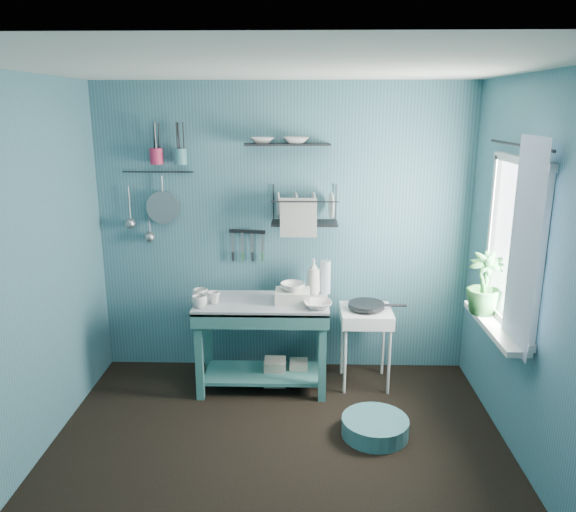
{
  "coord_description": "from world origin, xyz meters",
  "views": [
    {
      "loc": [
        0.15,
        -3.23,
        2.28
      ],
      "look_at": [
        0.05,
        0.85,
        1.2
      ],
      "focal_mm": 35.0,
      "sensor_mm": 36.0,
      "label": 1
    }
  ],
  "objects_px": {
    "water_bottle": "(325,277)",
    "dish_rack": "(305,205)",
    "wash_tub": "(293,296)",
    "floor_basin": "(375,427)",
    "utensil_cup_teal": "(180,156)",
    "frying_pan": "(366,305)",
    "utensil_cup_magenta": "(156,156)",
    "mug_left": "(199,301)",
    "work_counter": "(263,344)",
    "mug_right": "(200,295)",
    "hotplate_stand": "(365,347)",
    "mug_mid": "(214,298)",
    "potted_plant": "(484,284)",
    "soap_bottle": "(313,277)",
    "storage_tin_small": "(299,372)",
    "colander": "(163,208)",
    "storage_tin_large": "(275,372)"
  },
  "relations": [
    {
      "from": "soap_bottle",
      "to": "water_bottle",
      "type": "relative_size",
      "value": 1.07
    },
    {
      "from": "soap_bottle",
      "to": "hotplate_stand",
      "type": "relative_size",
      "value": 0.45
    },
    {
      "from": "wash_tub",
      "to": "potted_plant",
      "type": "relative_size",
      "value": 0.62
    },
    {
      "from": "storage_tin_large",
      "to": "potted_plant",
      "type": "bearing_deg",
      "value": -16.61
    },
    {
      "from": "water_bottle",
      "to": "frying_pan",
      "type": "relative_size",
      "value": 0.93
    },
    {
      "from": "potted_plant",
      "to": "storage_tin_small",
      "type": "bearing_deg",
      "value": 159.94
    },
    {
      "from": "soap_bottle",
      "to": "hotplate_stand",
      "type": "height_order",
      "value": "soap_bottle"
    },
    {
      "from": "potted_plant",
      "to": "dish_rack",
      "type": "bearing_deg",
      "value": 151.14
    },
    {
      "from": "mug_left",
      "to": "wash_tub",
      "type": "xyz_separation_m",
      "value": [
        0.73,
        0.14,
        0.0
      ]
    },
    {
      "from": "utensil_cup_teal",
      "to": "soap_bottle",
      "type": "bearing_deg",
      "value": -8.02
    },
    {
      "from": "work_counter",
      "to": "mug_mid",
      "type": "distance_m",
      "value": 0.58
    },
    {
      "from": "water_bottle",
      "to": "colander",
      "type": "bearing_deg",
      "value": 173.15
    },
    {
      "from": "frying_pan",
      "to": "floor_basin",
      "type": "xyz_separation_m",
      "value": [
        -0.0,
        -0.79,
        -0.64
      ]
    },
    {
      "from": "work_counter",
      "to": "utensil_cup_teal",
      "type": "height_order",
      "value": "utensil_cup_teal"
    },
    {
      "from": "colander",
      "to": "wash_tub",
      "type": "bearing_deg",
      "value": -20.04
    },
    {
      "from": "hotplate_stand",
      "to": "utensil_cup_magenta",
      "type": "distance_m",
      "value": 2.35
    },
    {
      "from": "work_counter",
      "to": "hotplate_stand",
      "type": "xyz_separation_m",
      "value": [
        0.86,
        0.08,
        -0.05
      ]
    },
    {
      "from": "floor_basin",
      "to": "potted_plant",
      "type": "bearing_deg",
      "value": 20.86
    },
    {
      "from": "water_bottle",
      "to": "dish_rack",
      "type": "xyz_separation_m",
      "value": [
        -0.18,
        0.09,
        0.59
      ]
    },
    {
      "from": "utensil_cup_magenta",
      "to": "storage_tin_small",
      "type": "height_order",
      "value": "utensil_cup_magenta"
    },
    {
      "from": "frying_pan",
      "to": "utensil_cup_teal",
      "type": "distance_m",
      "value": 1.97
    },
    {
      "from": "mug_left",
      "to": "water_bottle",
      "type": "bearing_deg",
      "value": 20.81
    },
    {
      "from": "mug_left",
      "to": "wash_tub",
      "type": "distance_m",
      "value": 0.74
    },
    {
      "from": "mug_left",
      "to": "mug_mid",
      "type": "relative_size",
      "value": 1.23
    },
    {
      "from": "mug_left",
      "to": "soap_bottle",
      "type": "xyz_separation_m",
      "value": [
        0.9,
        0.36,
        0.1
      ]
    },
    {
      "from": "frying_pan",
      "to": "mug_right",
      "type": "bearing_deg",
      "value": -176.54
    },
    {
      "from": "colander",
      "to": "storage_tin_large",
      "type": "height_order",
      "value": "colander"
    },
    {
      "from": "soap_bottle",
      "to": "dish_rack",
      "type": "xyz_separation_m",
      "value": [
        -0.08,
        0.11,
        0.59
      ]
    },
    {
      "from": "mug_right",
      "to": "potted_plant",
      "type": "bearing_deg",
      "value": -10.83
    },
    {
      "from": "wash_tub",
      "to": "floor_basin",
      "type": "xyz_separation_m",
      "value": [
        0.6,
        -0.69,
        -0.75
      ]
    },
    {
      "from": "water_bottle",
      "to": "utensil_cup_teal",
      "type": "xyz_separation_m",
      "value": [
        -1.21,
        0.14,
        0.99
      ]
    },
    {
      "from": "mug_mid",
      "to": "colander",
      "type": "relative_size",
      "value": 0.36
    },
    {
      "from": "water_bottle",
      "to": "utensil_cup_teal",
      "type": "relative_size",
      "value": 2.15
    },
    {
      "from": "storage_tin_small",
      "to": "mug_mid",
      "type": "bearing_deg",
      "value": -168.37
    },
    {
      "from": "utensil_cup_teal",
      "to": "mug_right",
      "type": "bearing_deg",
      "value": -62.25
    },
    {
      "from": "colander",
      "to": "storage_tin_small",
      "type": "xyz_separation_m",
      "value": [
        1.16,
        -0.31,
        -1.36
      ]
    },
    {
      "from": "work_counter",
      "to": "soap_bottle",
      "type": "xyz_separation_m",
      "value": [
        0.42,
        0.2,
        0.53
      ]
    },
    {
      "from": "wash_tub",
      "to": "storage_tin_small",
      "type": "height_order",
      "value": "wash_tub"
    },
    {
      "from": "dish_rack",
      "to": "utensil_cup_teal",
      "type": "xyz_separation_m",
      "value": [
        -1.03,
        0.05,
        0.39
      ]
    },
    {
      "from": "hotplate_stand",
      "to": "floor_basin",
      "type": "distance_m",
      "value": 0.83
    },
    {
      "from": "dish_rack",
      "to": "utensil_cup_magenta",
      "type": "height_order",
      "value": "utensil_cup_magenta"
    },
    {
      "from": "mug_mid",
      "to": "utensil_cup_magenta",
      "type": "relative_size",
      "value": 0.77
    },
    {
      "from": "mug_left",
      "to": "hotplate_stand",
      "type": "relative_size",
      "value": 0.18
    },
    {
      "from": "dish_rack",
      "to": "colander",
      "type": "height_order",
      "value": "dish_rack"
    },
    {
      "from": "utensil_cup_magenta",
      "to": "dish_rack",
      "type": "bearing_deg",
      "value": -2.33
    },
    {
      "from": "water_bottle",
      "to": "potted_plant",
      "type": "distance_m",
      "value": 1.29
    },
    {
      "from": "mug_right",
      "to": "floor_basin",
      "type": "xyz_separation_m",
      "value": [
        1.35,
        -0.71,
        -0.75
      ]
    },
    {
      "from": "storage_tin_small",
      "to": "utensil_cup_magenta",
      "type": "bearing_deg",
      "value": 166.89
    },
    {
      "from": "soap_bottle",
      "to": "water_bottle",
      "type": "distance_m",
      "value": 0.1
    },
    {
      "from": "floor_basin",
      "to": "storage_tin_large",
      "type": "bearing_deg",
      "value": 134.88
    }
  ]
}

